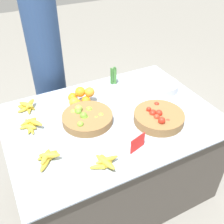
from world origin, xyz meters
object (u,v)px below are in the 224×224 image
Objects in this scene: price_sign at (138,143)px; vendor_person at (49,75)px; tomato_basket at (159,117)px; lime_bowl at (87,118)px; metal_bowl at (161,86)px.

vendor_person reaches higher than price_sign.
vendor_person is at bearing 116.63° from tomato_basket.
lime_bowl is 2.96× the size of price_sign.
vendor_person is at bearing 94.02° from lime_bowl.
tomato_basket is 1.16m from vendor_person.
vendor_person is (-0.23, 1.21, -0.05)m from price_sign.
tomato_basket is at bearing -63.37° from vendor_person.
lime_bowl is at bearing 153.29° from tomato_basket.
price_sign is 1.24m from vendor_person.
tomato_basket is (0.46, -0.23, 0.00)m from lime_bowl.
price_sign is at bearing -136.93° from metal_bowl.
tomato_basket reaches higher than metal_bowl.
price_sign is (-0.57, -0.53, 0.02)m from metal_bowl.
tomato_basket is 0.22× the size of vendor_person.
vendor_person is (-0.80, 0.68, -0.03)m from metal_bowl.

